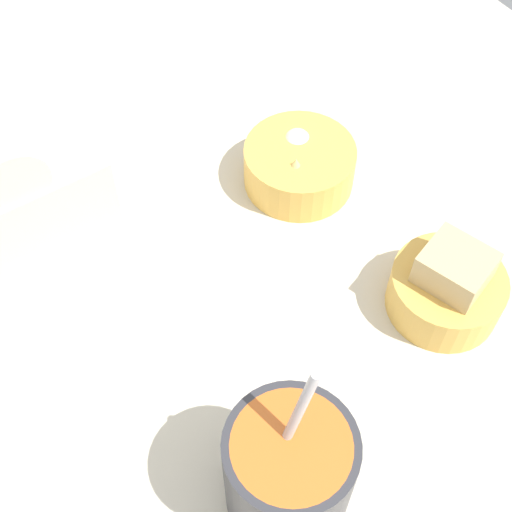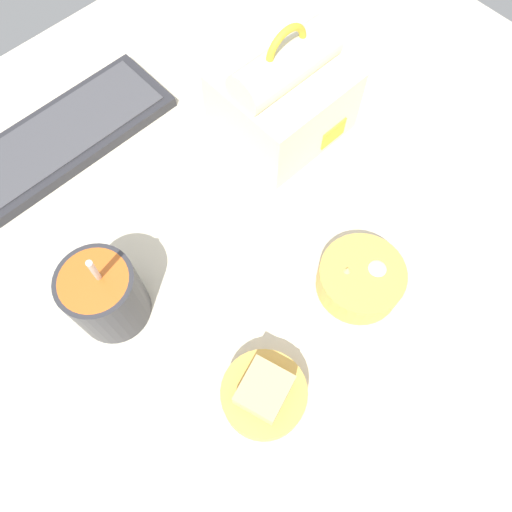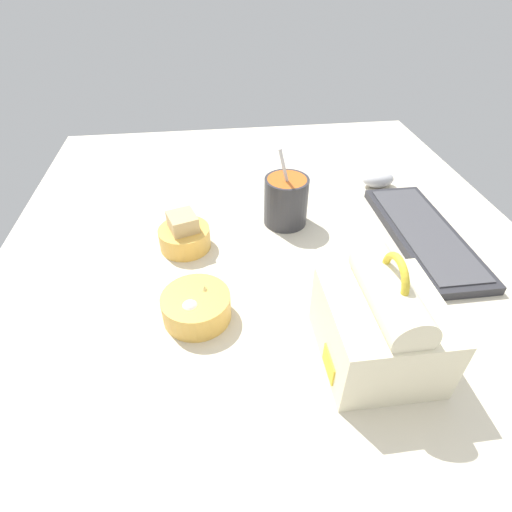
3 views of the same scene
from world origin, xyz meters
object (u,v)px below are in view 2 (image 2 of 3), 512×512
Objects in this scene: bento_bowl_snacks at (360,278)px; soup_cup at (105,295)px; keyboard at (58,140)px; bento_bowl_sandwich at (264,394)px; lunch_bag at (283,96)px.

soup_cup is at bearing 142.97° from bento_bowl_snacks.
bento_bowl_sandwich is at bearing -93.91° from keyboard.
keyboard is at bearing 108.88° from bento_bowl_snacks.
bento_bowl_sandwich reaches higher than keyboard.
lunch_bag is 42.32cm from bento_bowl_sandwich.
lunch_bag reaches higher than bento_bowl_snacks.
soup_cup is (-37.37, -6.70, -1.36)cm from lunch_bag.
soup_cup is 32.83cm from bento_bowl_snacks.
lunch_bag is at bearing 10.16° from soup_cup.
bento_bowl_sandwich reaches higher than bento_bowl_snacks.
soup_cup is at bearing 106.37° from bento_bowl_sandwich.
bento_bowl_sandwich is (6.43, -21.88, -2.68)cm from soup_cup.
keyboard is 50.26cm from bento_bowl_snacks.
lunch_bag is 37.99cm from soup_cup.
bento_bowl_sandwich is 19.79cm from bento_bowl_snacks.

